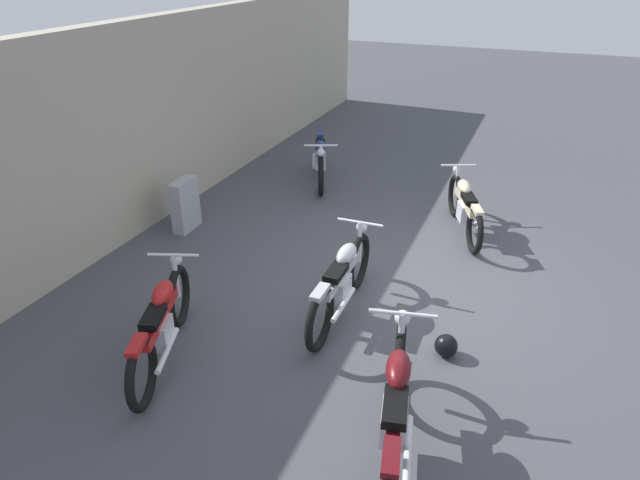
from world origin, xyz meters
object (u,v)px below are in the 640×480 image
(helmet, at_px, (446,346))
(motorcycle_blue, at_px, (320,159))
(motorcycle_cream, at_px, (465,207))
(stone_marker, at_px, (185,205))
(motorcycle_red, at_px, (162,324))
(motorcycle_maroon, at_px, (395,410))
(motorcycle_silver, at_px, (342,281))

(helmet, relative_size, motorcycle_blue, 0.13)
(motorcycle_blue, bearing_deg, motorcycle_cream, 45.08)
(stone_marker, distance_m, motorcycle_red, 3.09)
(motorcycle_red, distance_m, motorcycle_maroon, 2.54)
(motorcycle_cream, height_order, motorcycle_silver, motorcycle_silver)
(motorcycle_silver, bearing_deg, stone_marker, 66.84)
(motorcycle_red, distance_m, motorcycle_cream, 4.77)
(stone_marker, bearing_deg, motorcycle_silver, -112.30)
(motorcycle_red, bearing_deg, motorcycle_cream, -49.69)
(stone_marker, height_order, motorcycle_cream, motorcycle_cream)
(helmet, distance_m, motorcycle_blue, 5.17)
(stone_marker, bearing_deg, motorcycle_maroon, -126.13)
(motorcycle_red, height_order, motorcycle_silver, motorcycle_silver)
(motorcycle_maroon, bearing_deg, motorcycle_blue, 15.64)
(helmet, height_order, motorcycle_blue, motorcycle_blue)
(motorcycle_cream, relative_size, motorcycle_silver, 0.89)
(motorcycle_blue, bearing_deg, helmet, 14.08)
(motorcycle_red, height_order, motorcycle_blue, motorcycle_blue)
(motorcycle_cream, height_order, motorcycle_blue, motorcycle_blue)
(motorcycle_cream, distance_m, motorcycle_maroon, 4.46)
(motorcycle_red, distance_m, motorcycle_silver, 2.02)
(stone_marker, relative_size, motorcycle_blue, 0.41)
(helmet, xyz_separation_m, motorcycle_silver, (0.31, 1.29, 0.32))
(motorcycle_silver, bearing_deg, motorcycle_cream, -20.15)
(helmet, bearing_deg, motorcycle_blue, 37.09)
(motorcycle_silver, bearing_deg, motorcycle_maroon, -148.45)
(motorcycle_maroon, bearing_deg, helmet, -18.71)
(motorcycle_cream, bearing_deg, helmet, 163.93)
(stone_marker, bearing_deg, motorcycle_blue, -23.51)
(helmet, bearing_deg, motorcycle_red, 113.11)
(motorcycle_cream, distance_m, motorcycle_blue, 2.99)
(helmet, distance_m, motorcycle_maroon, 1.51)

